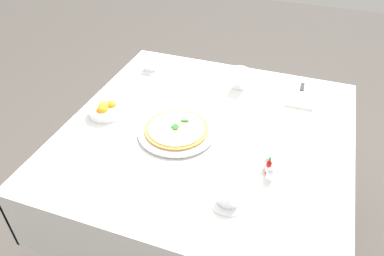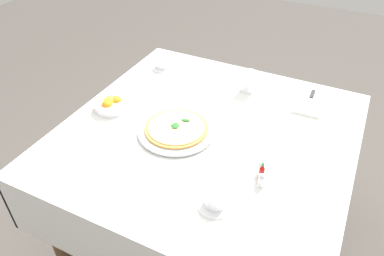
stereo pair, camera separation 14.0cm
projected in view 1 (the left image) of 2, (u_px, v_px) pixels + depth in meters
The scene contains 13 objects.
ground_plane at pixel (204, 236), 2.03m from camera, with size 8.00×8.00×0.00m, color #4C4742.
dining_table at pixel (206, 151), 1.65m from camera, with size 1.20×1.20×0.75m.
pizza_plate at pixel (177, 131), 1.55m from camera, with size 0.33×0.33×0.02m.
pizza at pixel (177, 129), 1.54m from camera, with size 0.27×0.27×0.02m.
coffee_cup_near_left at pixel (151, 65), 1.98m from camera, with size 0.13×0.13×0.06m.
coffee_cup_right_edge at pixel (229, 197), 1.24m from camera, with size 0.13×0.13×0.06m.
water_glass_center_back at pixel (240, 79), 1.82m from camera, with size 0.07×0.07×0.11m.
napkin_folded at pixel (301, 95), 1.77m from camera, with size 0.22×0.14×0.02m.
dinner_knife at pixel (301, 93), 1.76m from camera, with size 0.20×0.03×0.01m.
citrus_bowl at pixel (106, 110), 1.65m from camera, with size 0.15×0.15×0.07m.
hot_sauce_bottle at pixel (269, 167), 1.34m from camera, with size 0.02×0.02×0.08m.
salt_shaker at pixel (270, 174), 1.33m from camera, with size 0.03×0.03×0.06m.
pepper_shaker at pixel (267, 163), 1.37m from camera, with size 0.03×0.03×0.06m.
Camera 1 is at (1.19, 0.35, 1.72)m, focal length 34.25 mm.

